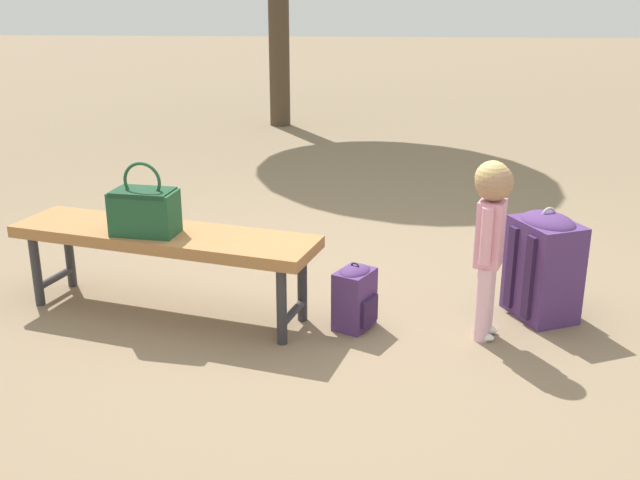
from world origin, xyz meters
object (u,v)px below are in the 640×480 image
at_px(child_standing, 491,223).
at_px(backpack_small, 355,295).
at_px(handbag, 144,210).
at_px(park_bench, 164,241).
at_px(backpack_large, 544,262).

bearing_deg(child_standing, backpack_small, 174.03).
bearing_deg(handbag, park_bench, 34.69).
distance_m(handbag, backpack_large, 2.03).
bearing_deg(backpack_small, child_standing, -5.97).
height_order(handbag, backpack_small, handbag).
bearing_deg(backpack_large, child_standing, -140.86).
relative_size(backpack_large, backpack_small, 1.70).
bearing_deg(park_bench, handbag, -145.31).
distance_m(child_standing, backpack_large, 0.52).
relative_size(park_bench, backpack_small, 4.76).
relative_size(child_standing, backpack_large, 1.50).
xyz_separation_m(backpack_large, backpack_small, (-0.96, -0.20, -0.12)).
height_order(child_standing, backpack_small, child_standing).
xyz_separation_m(park_bench, handbag, (-0.07, -0.05, 0.18)).
relative_size(park_bench, child_standing, 1.88).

